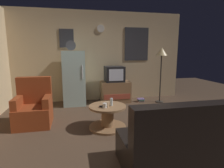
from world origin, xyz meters
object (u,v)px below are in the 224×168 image
at_px(wine_glass, 111,102).
at_px(remote_control, 103,106).
at_px(couch, 188,144).
at_px(fridge, 74,78).
at_px(crt_tv, 114,74).
at_px(armchair, 34,108).
at_px(book_stack, 141,100).
at_px(standing_lamp, 162,56).
at_px(tv_stand, 115,92).
at_px(mug_ceramic_tan, 107,104).
at_px(coffee_table, 108,117).
at_px(mug_ceramic_white, 105,106).

relative_size(wine_glass, remote_control, 1.00).
height_order(wine_glass, couch, couch).
xyz_separation_m(fridge, crt_tv, (1.15, 0.01, 0.08)).
height_order(wine_glass, armchair, armchair).
relative_size(couch, book_stack, 7.88).
distance_m(crt_tv, standing_lamp, 1.45).
relative_size(tv_stand, armchair, 0.87).
distance_m(wine_glass, book_stack, 2.15).
height_order(fridge, armchair, fridge).
bearing_deg(remote_control, mug_ceramic_tan, 31.86).
bearing_deg(standing_lamp, crt_tv, 167.26).
height_order(crt_tv, coffee_table, crt_tv).
bearing_deg(wine_glass, fridge, 110.71).
bearing_deg(armchair, fridge, 57.69).
bearing_deg(crt_tv, mug_ceramic_tan, -106.69).
bearing_deg(mug_ceramic_white, armchair, 155.47).
xyz_separation_m(mug_ceramic_white, remote_control, (-0.01, 0.06, -0.03)).
bearing_deg(crt_tv, fridge, -179.57).
distance_m(fridge, book_stack, 2.07).
relative_size(wine_glass, mug_ceramic_white, 1.67).
distance_m(armchair, book_stack, 3.01).
height_order(mug_ceramic_tan, couch, couch).
xyz_separation_m(fridge, wine_glass, (0.69, -1.82, -0.23)).
height_order(standing_lamp, wine_glass, standing_lamp).
height_order(wine_glass, remote_control, wine_glass).
relative_size(fridge, armchair, 1.84).
relative_size(standing_lamp, armchair, 1.66).
bearing_deg(remote_control, coffee_table, 58.63).
bearing_deg(crt_tv, armchair, -146.41).
bearing_deg(wine_glass, book_stack, 53.46).
distance_m(crt_tv, coffee_table, 1.98).
distance_m(wine_glass, couch, 1.58).
height_order(tv_stand, crt_tv, crt_tv).
distance_m(tv_stand, standing_lamp, 1.68).
distance_m(tv_stand, crt_tv, 0.53).
bearing_deg(couch, remote_control, 123.18).
relative_size(coffee_table, mug_ceramic_tan, 8.00).
bearing_deg(wine_glass, mug_ceramic_white, -143.76).
xyz_separation_m(wine_glass, mug_ceramic_white, (-0.15, -0.11, -0.03)).
distance_m(wine_glass, remote_control, 0.18).
bearing_deg(wine_glass, crt_tv, 75.72).
distance_m(coffee_table, mug_ceramic_white, 0.31).
xyz_separation_m(coffee_table, mug_ceramic_white, (-0.08, -0.13, 0.27)).
height_order(remote_control, couch, couch).
xyz_separation_m(standing_lamp, wine_glass, (-1.78, -1.53, -0.83)).
xyz_separation_m(remote_control, book_stack, (1.41, 1.73, -0.41)).
bearing_deg(tv_stand, coffee_table, -107.57).
xyz_separation_m(standing_lamp, book_stack, (-0.53, 0.16, -1.31)).
distance_m(standing_lamp, wine_glass, 2.49).
bearing_deg(mug_ceramic_white, tv_stand, 71.52).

